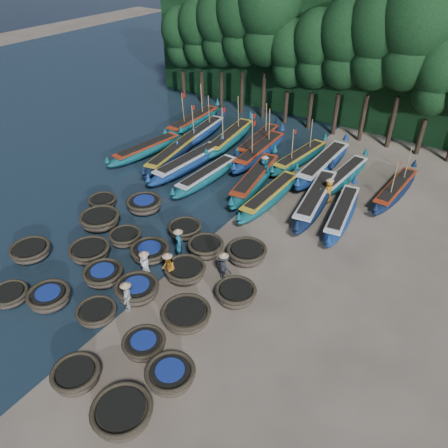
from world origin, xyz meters
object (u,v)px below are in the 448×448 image
Objects in this scene: long_boat_4 at (207,175)px; fisherman_1 at (179,243)px; coracle_12 at (103,275)px; coracle_16 at (125,237)px; long_boat_2 at (172,155)px; long_boat_12 at (258,141)px; long_boat_16 at (344,176)px; long_boat_6 at (270,196)px; long_boat_3 at (188,163)px; fisherman_6 at (329,190)px; coracle_4 at (122,413)px; coracle_11 at (90,251)px; coracle_21 at (144,204)px; long_boat_1 at (147,149)px; fisherman_3 at (224,265)px; coracle_6 at (49,297)px; fisherman_0 at (145,264)px; coracle_3 at (76,375)px; coracle_10 at (30,251)px; coracle_13 at (137,289)px; long_boat_15 at (323,164)px; long_boat_9 at (193,121)px; long_boat_10 at (202,132)px; fisherman_4 at (127,296)px; coracle_24 at (247,253)px; coracle_22 at (185,229)px; long_boat_11 at (230,138)px; coracle_14 at (186,315)px; long_boat_13 at (260,151)px; coracle_23 at (206,247)px; coracle_18 at (185,271)px; coracle_8 at (144,344)px; coracle_17 at (150,252)px; fisherman_5 at (265,168)px; long_boat_5 at (255,179)px; long_boat_7 at (315,198)px; coracle_9 at (170,375)px; coracle_7 at (97,313)px; long_boat_8 at (342,213)px; coracle_5 at (10,295)px; long_boat_14 at (300,157)px; coracle_20 at (102,202)px.

fisherman_1 reaches higher than long_boat_4.
coracle_12 reaches higher than coracle_16.
long_boat_12 is (4.15, 5.75, -0.01)m from long_boat_2.
long_boat_2 is at bearing 114.93° from coracle_12.
long_boat_6 is at bearing -115.57° from long_boat_16.
fisherman_6 reaches higher than long_boat_3.
coracle_11 is at bearing 144.71° from coracle_4.
long_boat_16 reaches higher than coracle_4.
long_boat_1 is at bearing 131.06° from coracle_21.
long_boat_3 is (4.11, -0.11, 0.05)m from long_boat_1.
long_boat_12 is at bearing -54.93° from fisherman_3.
coracle_6 is 1.26× the size of fisherman_0.
coracle_3 is 9.11m from coracle_10.
coracle_13 is 7.66m from coracle_21.
fisherman_0 is (-2.89, -15.58, 0.22)m from long_boat_15.
long_boat_9 is (-8.31, 18.40, 0.13)m from coracle_12.
fisherman_0 is (7.84, -15.43, 0.29)m from long_boat_10.
coracle_16 is 5.28m from fisherman_4.
coracle_11 is 1.34× the size of coracle_16.
coracle_24 is (7.80, -0.56, -0.01)m from coracle_21.
coracle_4 is at bearing -61.97° from long_boat_4.
coracle_3 reaches higher than coracle_12.
coracle_3 is 1.04× the size of coracle_22.
fisherman_1 is at bearing -27.02° from coracle_21.
long_boat_6 is (-0.25, 15.96, 0.07)m from coracle_3.
fisherman_3 is at bearing -65.07° from long_boat_11.
long_boat_2 is at bearing -69.22° from long_boat_9.
coracle_10 is 1.42× the size of fisherman_6.
long_boat_13 is (-5.62, 16.27, 0.14)m from coracle_14.
long_boat_6 is (9.00, -1.05, -0.01)m from long_boat_2.
coracle_21 is 0.28× the size of long_boat_2.
coracle_23 reaches higher than coracle_10.
long_boat_2 is at bearing 147.67° from coracle_24.
long_boat_11 is 4.30× the size of fisherman_1.
coracle_13 is 11.68m from long_boat_4.
coracle_18 is at bearing -171.11° from fisherman_1.
long_boat_3 is (-9.97, 16.73, 0.11)m from coracle_4.
coracle_23 reaches higher than coracle_8.
fisherman_5 is at bearing 85.97° from coracle_17.
long_boat_7 reaches higher than long_boat_5.
long_boat_6 is 3.73m from fisherman_6.
coracle_3 is at bearing -88.27° from long_boat_6.
coracle_9 is at bearing -57.21° from long_boat_4.
long_boat_5 is at bearing 73.88° from coracle_16.
long_boat_11 is (-5.90, 17.14, 0.11)m from coracle_13.
coracle_12 is 0.27× the size of long_boat_5.
long_boat_8 reaches higher than coracle_7.
coracle_11 is at bearing 81.79° from coracle_5.
long_boat_14 reaches higher than coracle_11.
coracle_17 is at bearing -20.11° from coracle_20.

